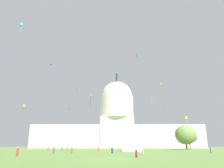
% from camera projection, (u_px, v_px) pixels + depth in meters
% --- Properties ---
extents(ground_plane, '(800.00, 800.00, 0.00)m').
position_uv_depth(ground_plane, '(110.00, 158.00, 32.74)').
color(ground_plane, olive).
extents(capitol_building, '(143.11, 28.77, 66.38)m').
position_uv_depth(capitol_building, '(117.00, 124.00, 183.49)').
color(capitol_building, silver).
rests_on(capitol_building, ground_plane).
extents(event_tent, '(7.52, 4.99, 5.17)m').
position_uv_depth(event_tent, '(133.00, 144.00, 71.95)').
color(event_tent, white).
rests_on(event_tent, ground_plane).
extents(tree_east_far, '(11.83, 10.33, 11.95)m').
position_uv_depth(tree_east_far, '(185.00, 135.00, 105.12)').
color(tree_east_far, brown).
rests_on(tree_east_far, ground_plane).
extents(tree_east_near, '(10.11, 8.90, 10.17)m').
position_uv_depth(tree_east_near, '(189.00, 137.00, 121.53)').
color(tree_east_near, brown).
rests_on(tree_east_near, ground_plane).
extents(person_red_mid_right, '(0.49, 0.49, 1.64)m').
position_uv_depth(person_red_mid_right, '(48.00, 149.00, 83.54)').
color(person_red_mid_right, red).
rests_on(person_red_mid_right, ground_plane).
extents(person_grey_back_right, '(0.47, 0.47, 1.73)m').
position_uv_depth(person_grey_back_right, '(122.00, 148.00, 88.47)').
color(person_grey_back_right, gray).
rests_on(person_grey_back_right, ground_plane).
extents(person_denim_back_center, '(0.57, 0.57, 1.57)m').
position_uv_depth(person_denim_back_center, '(62.00, 149.00, 78.83)').
color(person_denim_back_center, '#3D5684').
rests_on(person_denim_back_center, ground_plane).
extents(person_teal_front_center, '(0.48, 0.48, 1.57)m').
position_uv_depth(person_teal_front_center, '(67.00, 149.00, 90.66)').
color(person_teal_front_center, '#1E757A').
rests_on(person_teal_front_center, ground_plane).
extents(person_maroon_back_left, '(0.49, 0.49, 1.46)m').
position_uv_depth(person_maroon_back_left, '(136.00, 153.00, 35.30)').
color(person_maroon_back_left, maroon).
rests_on(person_maroon_back_left, ground_plane).
extents(person_olive_edge_east, '(0.60, 0.60, 1.59)m').
position_uv_depth(person_olive_edge_east, '(72.00, 150.00, 55.48)').
color(person_olive_edge_east, olive).
rests_on(person_olive_edge_east, ground_plane).
extents(person_tan_front_right, '(0.48, 0.48, 1.45)m').
position_uv_depth(person_tan_front_right, '(143.00, 151.00, 49.64)').
color(person_tan_front_right, tan).
rests_on(person_tan_front_right, ground_plane).
extents(person_denim_lawn_far_right, '(0.40, 0.40, 1.58)m').
position_uv_depth(person_denim_lawn_far_right, '(211.00, 150.00, 59.33)').
color(person_denim_lawn_far_right, '#3D5684').
rests_on(person_denim_lawn_far_right, ground_plane).
extents(person_denim_near_tree_east, '(0.43, 0.43, 1.75)m').
position_uv_depth(person_denim_near_tree_east, '(54.00, 150.00, 52.95)').
color(person_denim_near_tree_east, '#3D5684').
rests_on(person_denim_near_tree_east, ground_plane).
extents(person_red_mid_left, '(0.38, 0.38, 1.66)m').
position_uv_depth(person_red_mid_left, '(98.00, 149.00, 72.59)').
color(person_red_mid_left, red).
rests_on(person_red_mid_left, ground_plane).
extents(person_navy_aisle_center, '(0.61, 0.61, 1.60)m').
position_uv_depth(person_navy_aisle_center, '(112.00, 150.00, 55.28)').
color(person_navy_aisle_center, navy).
rests_on(person_navy_aisle_center, ground_plane).
extents(person_red_near_tent, '(0.58, 0.58, 1.68)m').
position_uv_depth(person_red_near_tent, '(18.00, 152.00, 40.18)').
color(person_red_near_tent, red).
rests_on(person_red_near_tent, ground_plane).
extents(kite_black_mid, '(0.86, 1.34, 0.14)m').
position_uv_depth(kite_black_mid, '(165.00, 106.00, 157.37)').
color(kite_black_mid, black).
extents(kite_violet_high, '(1.26, 1.76, 2.31)m').
position_uv_depth(kite_violet_high, '(51.00, 66.00, 106.46)').
color(kite_violet_high, purple).
extents(kite_lime_high, '(1.33, 1.38, 1.30)m').
position_uv_depth(kite_lime_high, '(161.00, 84.00, 159.00)').
color(kite_lime_high, '#8CD133').
extents(kite_pink_low, '(0.66, 0.72, 3.73)m').
position_uv_depth(kite_pink_low, '(91.00, 97.00, 61.92)').
color(kite_pink_low, pink).
extents(kite_orange_mid, '(1.47, 1.71, 4.05)m').
position_uv_depth(kite_orange_mid, '(151.00, 96.00, 90.87)').
color(kite_orange_mid, orange).
extents(kite_yellow_low, '(0.92, 0.95, 2.42)m').
position_uv_depth(kite_yellow_low, '(186.00, 118.00, 74.36)').
color(kite_yellow_low, yellow).
extents(kite_cyan_high, '(1.17, 1.17, 3.49)m').
position_uv_depth(kite_cyan_high, '(21.00, 24.00, 73.70)').
color(kite_cyan_high, '#33BCDB').
extents(kite_red_high, '(0.74, 0.74, 4.04)m').
position_uv_depth(kite_red_high, '(77.00, 89.00, 141.44)').
color(kite_red_high, red).
extents(kite_turquoise_high, '(1.01, 1.01, 2.45)m').
position_uv_depth(kite_turquoise_high, '(138.00, 56.00, 89.78)').
color(kite_turquoise_high, teal).
extents(kite_white_mid, '(1.69, 1.60, 0.30)m').
position_uv_depth(kite_white_mid, '(125.00, 109.00, 106.47)').
color(kite_white_mid, white).
extents(kite_blue_low, '(0.77, 0.61, 0.82)m').
position_uv_depth(kite_blue_low, '(110.00, 132.00, 150.89)').
color(kite_blue_low, blue).
extents(kite_gold_low, '(1.02, 0.42, 3.70)m').
position_uv_depth(kite_gold_low, '(24.00, 107.00, 72.22)').
color(kite_gold_low, gold).
extents(kite_magenta_mid, '(0.91, 0.93, 0.80)m').
position_uv_depth(kite_magenta_mid, '(70.00, 109.00, 104.44)').
color(kite_magenta_mid, '#D1339E').
extents(kite_green_low, '(1.46, 1.19, 0.28)m').
position_uv_depth(kite_green_low, '(86.00, 130.00, 159.36)').
color(kite_green_low, green).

